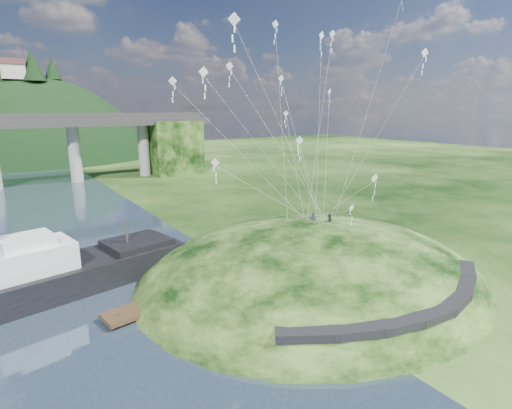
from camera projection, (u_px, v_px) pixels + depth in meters
ground at (256, 306)px, 33.46m from camera, size 320.00×320.00×0.00m
grass_hill at (312, 290)px, 39.78m from camera, size 36.00×32.00×13.00m
footpath at (415, 306)px, 29.18m from camera, size 22.29×5.84×0.83m
work_barge at (63, 271)px, 35.85m from camera, size 22.33×9.60×7.57m
wooden_dock at (187, 292)px, 34.91m from camera, size 14.91×4.45×1.05m
kite_flyers at (323, 213)px, 40.45m from camera, size 2.22×1.68×1.78m
kite_swarm at (286, 91)px, 36.46m from camera, size 20.32×16.06×21.07m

